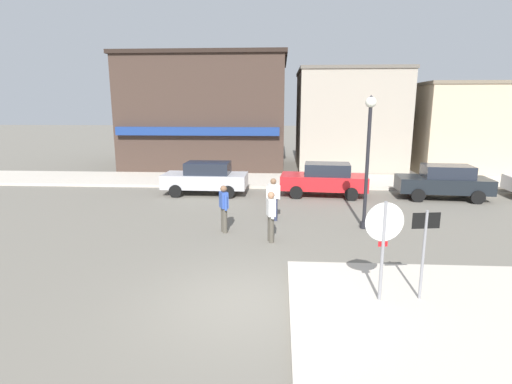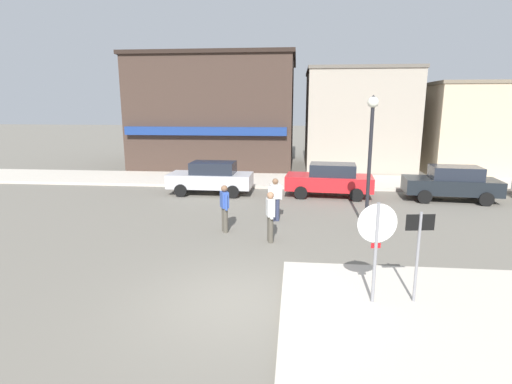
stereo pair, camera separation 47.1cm
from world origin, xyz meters
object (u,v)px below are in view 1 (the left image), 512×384
Objects in this scene: parked_car_second at (324,179)px; pedestrian_kerb_side at (271,215)px; pedestrian_crossing_near at (273,198)px; pedestrian_crossing_far at (224,207)px; parked_car_nearest at (206,178)px; parked_car_third at (444,181)px; lamp_post at (368,144)px; one_way_sign at (424,246)px; stop_sign at (383,238)px.

parked_car_second is 7.14m from pedestrian_kerb_side.
pedestrian_crossing_near is 2.18m from pedestrian_crossing_far.
parked_car_nearest is 2.51× the size of pedestrian_crossing_far.
parked_car_nearest is 6.12m from pedestrian_crossing_far.
pedestrian_crossing_far reaches higher than parked_car_third.
lamp_post is 5.29m from pedestrian_crossing_far.
pedestrian_crossing_far is at bearing -171.43° from lamp_post.
pedestrian_crossing_far is (-4.89, 4.77, -0.46)m from one_way_sign.
parked_car_second is (-0.05, 10.73, -0.71)m from stop_sign.
pedestrian_kerb_side is at bearing -90.67° from pedestrian_crossing_near.
pedestrian_kerb_side reaches higher than parked_car_third.
parked_car_third is (5.39, -0.30, 0.00)m from parked_car_second.
lamp_post reaches higher than parked_car_second.
stop_sign is 1.43× the size of pedestrian_crossing_far.
pedestrian_kerb_side is (-0.03, -2.33, 0.00)m from pedestrian_crossing_near.
parked_car_second is (-0.92, 10.63, -0.52)m from one_way_sign.
stop_sign reaches higher than pedestrian_crossing_near.
pedestrian_kerb_side is (-2.42, 4.00, -0.65)m from stop_sign.
lamp_post is at bearing 81.96° from stop_sign.
pedestrian_kerb_side is (-7.76, -6.44, 0.06)m from parked_car_third.
parked_car_nearest is at bearing 116.05° from pedestrian_kerb_side.
one_way_sign is 11.27m from parked_car_third.
pedestrian_crossing_far is 1.00× the size of pedestrian_kerb_side.
pedestrian_crossing_far is (-3.96, -5.86, 0.06)m from parked_car_second.
pedestrian_crossing_near is at bearing 110.70° from stop_sign.
parked_car_third is at bearing 30.74° from pedestrian_crossing_far.
lamp_post is at bearing 8.57° from pedestrian_crossing_far.
lamp_post reaches higher than one_way_sign.
parked_car_second is (-0.84, 5.13, -2.15)m from lamp_post.
one_way_sign is at bearing 6.61° from stop_sign.
parked_car_second is at bearing 62.02° from pedestrian_crossing_near.
pedestrian_crossing_near is (3.33, -4.42, 0.06)m from parked_car_nearest.
lamp_post reaches higher than parked_car_third.
parked_car_third is (5.34, 10.43, -0.71)m from stop_sign.
stop_sign is at bearing -69.30° from pedestrian_crossing_near.
lamp_post is 1.10× the size of parked_car_third.
stop_sign reaches higher than parked_car_second.
parked_car_third is 10.08m from pedestrian_kerb_side.
pedestrian_crossing_far is at bearing 135.70° from one_way_sign.
stop_sign is 4.72m from pedestrian_kerb_side.
pedestrian_crossing_near is at bearing -53.03° from parked_car_nearest.
parked_car_second is 7.07m from pedestrian_crossing_far.
pedestrian_crossing_near is at bearing 89.33° from pedestrian_kerb_side.
stop_sign reaches higher than parked_car_third.
pedestrian_crossing_far is (-4.02, 4.87, -0.65)m from stop_sign.
parked_car_second and parked_car_third have the same top height.
stop_sign is at bearing -98.04° from lamp_post.
stop_sign is at bearing -58.81° from pedestrian_kerb_side.
parked_car_nearest is (-5.72, 10.75, -0.71)m from stop_sign.
one_way_sign reaches higher than pedestrian_kerb_side.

